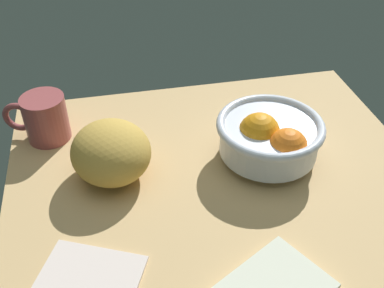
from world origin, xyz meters
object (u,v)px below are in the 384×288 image
Objects in this scene: bread_loaf at (111,152)px; mug at (44,118)px; fruit_bowl at (270,137)px; napkin_spare at (88,279)px.

mug is (-11.87, 13.73, -0.56)cm from bread_loaf.
fruit_bowl reaches higher than mug.
bread_loaf is at bearing -49.16° from mug.
napkin_spare is at bearing -79.40° from mug.
mug is (-6.64, 35.52, 4.07)cm from napkin_spare.
fruit_bowl is 1.55× the size of mug.
fruit_bowl is 39.27cm from napkin_spare.
fruit_bowl is at bearing 31.17° from napkin_spare.
fruit_bowl is at bearing -20.97° from mug.
napkin_spare is 36.36cm from mug.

